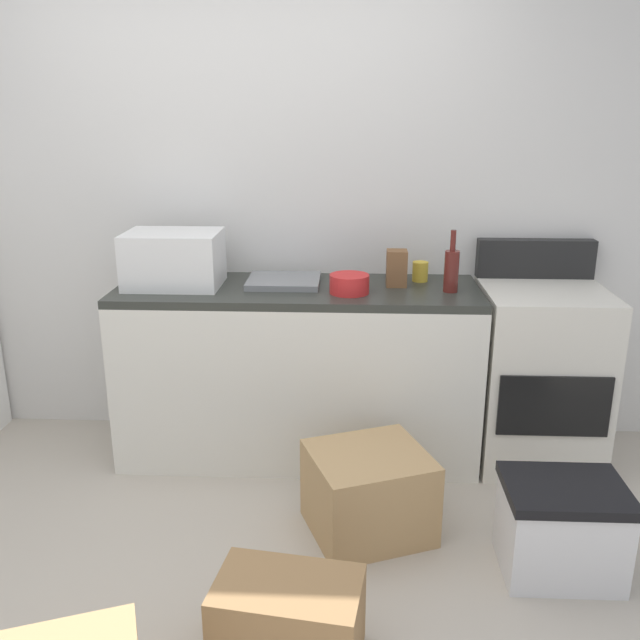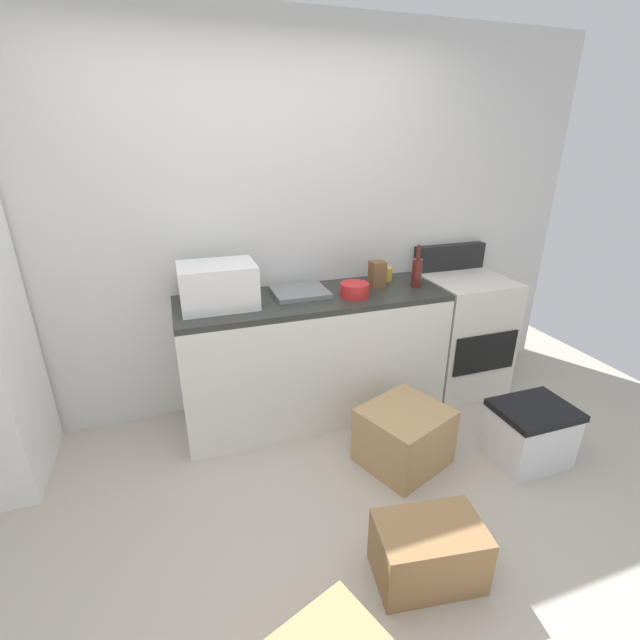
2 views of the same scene
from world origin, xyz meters
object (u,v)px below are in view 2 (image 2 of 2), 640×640
cardboard_box_medium (428,551)px  knife_block (377,274)px  wine_bottle (417,272)px  mixing_bowl (355,290)px  stove_oven (461,331)px  cardboard_box_large (404,436)px  storage_bin (530,433)px  coffee_mug (387,274)px  microwave (218,285)px

cardboard_box_medium → knife_block: bearing=74.4°
wine_bottle → mixing_bowl: (-0.49, -0.05, -0.06)m
cardboard_box_medium → stove_oven: bearing=51.6°
cardboard_box_large → cardboard_box_medium: size_ratio=1.01×
cardboard_box_large → storage_bin: storage_bin is taller
wine_bottle → cardboard_box_large: wine_bottle is taller
stove_oven → cardboard_box_medium: size_ratio=2.32×
wine_bottle → storage_bin: wine_bottle is taller
wine_bottle → cardboard_box_medium: (-0.67, -1.39, -0.86)m
coffee_mug → cardboard_box_large: size_ratio=0.21×
wine_bottle → knife_block: size_ratio=1.67×
knife_block → storage_bin: 1.41m
stove_oven → knife_block: bearing=176.6°
cardboard_box_medium → wine_bottle: bearing=64.2°
coffee_mug → mixing_bowl: size_ratio=0.53×
wine_bottle → cardboard_box_large: bearing=-121.0°
microwave → storage_bin: bearing=-28.8°
microwave → mixing_bowl: (0.87, -0.10, -0.09)m
microwave → cardboard_box_medium: bearing=-64.5°
storage_bin → microwave: bearing=151.2°
coffee_mug → storage_bin: size_ratio=0.22×
knife_block → cardboard_box_large: bearing=-100.4°
coffee_mug → knife_block: knife_block is taller
wine_bottle → knife_block: (-0.26, 0.10, -0.02)m
microwave → knife_block: (1.10, 0.05, -0.05)m
wine_bottle → coffee_mug: 0.25m
cardboard_box_medium → mixing_bowl: bearing=82.2°
mixing_bowl → knife_block: bearing=32.5°
stove_oven → storage_bin: size_ratio=2.39×
wine_bottle → cardboard_box_large: (-0.39, -0.65, -0.83)m
stove_oven → coffee_mug: size_ratio=11.00×
wine_bottle → cardboard_box_medium: bearing=-115.8°
cardboard_box_large → cardboard_box_medium: bearing=-110.7°
stove_oven → knife_block: (-0.73, 0.04, 0.52)m
microwave → stove_oven: bearing=0.1°
storage_bin → wine_bottle: bearing=111.6°
wine_bottle → mixing_bowl: bearing=-174.4°
wine_bottle → knife_block: wine_bottle is taller
cardboard_box_large → storage_bin: (0.74, -0.23, 0.01)m
knife_block → storage_bin: (0.61, -0.99, -0.80)m
cardboard_box_medium → microwave: bearing=115.5°
coffee_mug → cardboard_box_medium: 1.86m
microwave → cardboard_box_medium: (0.69, -1.44, -0.89)m
stove_oven → coffee_mug: bearing=166.5°
stove_oven → mixing_bowl: 1.08m
stove_oven → coffee_mug: 0.79m
coffee_mug → cardboard_box_medium: (-0.54, -1.59, -0.80)m
wine_bottle → cardboard_box_large: 1.12m
stove_oven → microwave: bearing=-179.9°
stove_oven → cardboard_box_medium: 1.87m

